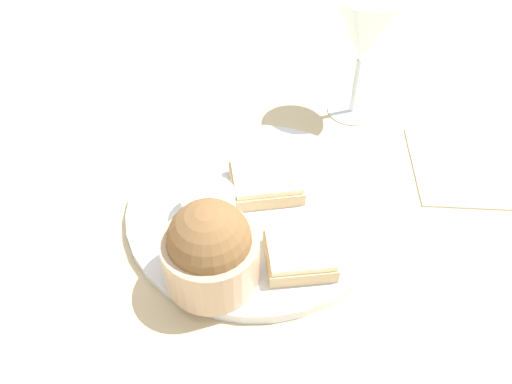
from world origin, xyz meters
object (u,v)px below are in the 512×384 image
cheese_toast_far (300,253)px  napkin (458,165)px  salad_bowl (210,250)px  sauce_ramekin (209,203)px  cheese_toast_near (266,181)px  wine_glass (364,32)px

cheese_toast_far → napkin: 0.28m
salad_bowl → sauce_ramekin: size_ratio=1.60×
cheese_toast_near → cheese_toast_far: (0.04, -0.11, 0.00)m
cheese_toast_far → napkin: (0.21, 0.19, -0.02)m
cheese_toast_near → wine_glass: wine_glass is taller
sauce_ramekin → cheese_toast_near: bearing=37.7°
sauce_ramekin → cheese_toast_far: 0.12m
cheese_toast_near → napkin: cheese_toast_near is taller
salad_bowl → cheese_toast_far: bearing=16.6°
sauce_ramekin → wine_glass: 0.32m
cheese_toast_far → wine_glass: (0.08, 0.30, 0.10)m
cheese_toast_near → wine_glass: size_ratio=0.55×
wine_glass → salad_bowl: bearing=-117.0°
cheese_toast_far → salad_bowl: bearing=-163.4°
cheese_toast_near → cheese_toast_far: same height
cheese_toast_near → wine_glass: bearing=57.9°
sauce_ramekin → wine_glass: wine_glass is taller
salad_bowl → wine_glass: bearing=63.0°
sauce_ramekin → napkin: (0.32, 0.12, -0.03)m
cheese_toast_near → napkin: bearing=16.2°
sauce_ramekin → cheese_toast_near: sauce_ramekin is taller
cheese_toast_far → napkin: size_ratio=0.54×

